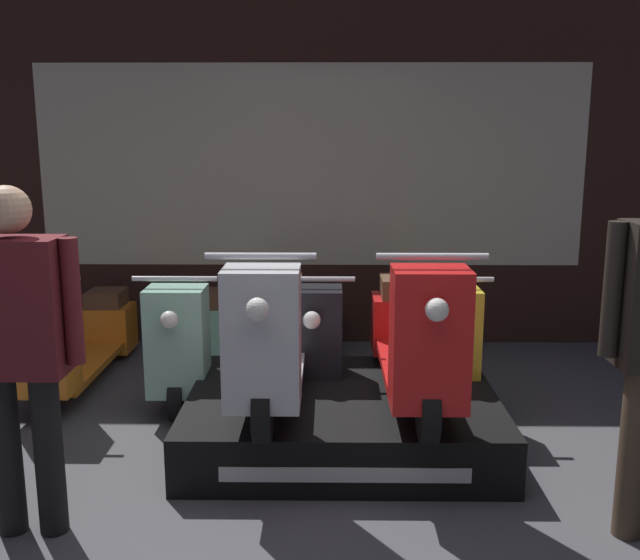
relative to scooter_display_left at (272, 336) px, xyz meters
name	(u,v)px	position (x,y,z in m)	size (l,w,h in m)	color
ground_plane	(297,526)	(0.18, -0.88, -0.68)	(30.00, 30.00, 0.00)	#4C4C51
shop_wall_back	(312,160)	(0.18, 2.22, 0.92)	(8.43, 0.09, 3.20)	#331E19
display_platform	(342,417)	(0.41, 0.06, -0.52)	(1.81, 1.41, 0.32)	black
scooter_display_left	(272,336)	(0.00, 0.00, 0.00)	(0.53, 1.77, 0.95)	black
scooter_display_right	(414,336)	(0.82, 0.00, 0.00)	(0.53, 1.77, 0.95)	black
scooter_backrow_0	(77,338)	(-1.50, 1.01, -0.32)	(0.53, 1.77, 0.95)	black
scooter_backrow_1	(196,339)	(-0.64, 1.01, -0.32)	(0.53, 1.77, 0.95)	black
scooter_backrow_2	(314,339)	(0.22, 1.01, -0.32)	(0.53, 1.77, 0.95)	black
scooter_backrow_3	(434,340)	(1.08, 1.01, -0.32)	(0.53, 1.77, 0.95)	black
person_left_browsing	(18,336)	(-1.05, -0.93, 0.26)	(0.59, 0.24, 1.61)	black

